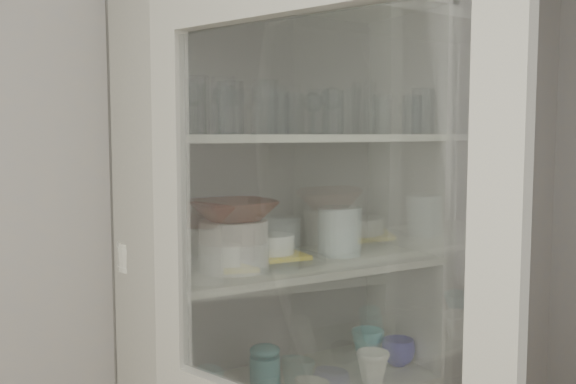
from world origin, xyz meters
TOP-DOWN VIEW (x-y plane):
  - wall_back at (0.00, 1.50)m, footprint 3.60×0.02m
  - pantry_cabinet at (0.20, 1.34)m, footprint 1.00×0.45m
  - tumbler_0 at (-0.21, 1.15)m, footprint 0.08×0.08m
  - tumbler_1 at (-0.16, 1.16)m, footprint 0.09×0.09m
  - tumbler_2 at (-0.05, 1.16)m, footprint 0.09×0.09m
  - tumbler_3 at (0.04, 1.13)m, footprint 0.10×0.10m
  - tumbler_4 at (0.30, 1.17)m, footprint 0.09×0.09m
  - tumbler_5 at (0.61, 1.16)m, footprint 0.07×0.07m
  - tumbler_6 at (0.61, 1.11)m, footprint 0.10×0.10m
  - tumbler_7 at (-0.21, 1.27)m, footprint 0.09×0.09m
  - tumbler_8 at (-0.17, 1.24)m, footprint 0.07×0.07m
  - tumbler_9 at (-0.06, 1.29)m, footprint 0.10×0.10m
  - tumbler_10 at (0.18, 1.28)m, footprint 0.08×0.08m
  - tumbler_11 at (0.22, 1.27)m, footprint 0.07×0.07m
  - goblet_0 at (-0.07, 1.39)m, footprint 0.08×0.08m
  - goblet_1 at (0.03, 1.36)m, footprint 0.08×0.08m
  - goblet_2 at (0.37, 1.40)m, footprint 0.07×0.07m
  - goblet_3 at (0.43, 1.37)m, footprint 0.08×0.08m
  - plate_stack_front at (-0.01, 1.24)m, footprint 0.21×0.21m
  - plate_stack_back at (-0.21, 1.38)m, footprint 0.20×0.20m
  - cream_bowl at (-0.01, 1.24)m, footprint 0.21×0.21m
  - terracotta_bowl at (-0.01, 1.24)m, footprint 0.26×0.26m
  - glass_platter at (0.14, 1.26)m, footprint 0.42×0.42m
  - yellow_trivet at (0.14, 1.26)m, footprint 0.20×0.20m
  - white_ramekin at (0.14, 1.26)m, footprint 0.18×0.18m
  - grey_bowl_stack at (0.40, 1.27)m, footprint 0.15×0.15m
  - mug_blue at (0.61, 1.21)m, footprint 0.15×0.15m
  - mug_teal at (0.55, 1.31)m, footprint 0.12×0.12m
  - mug_white at (0.43, 1.13)m, footprint 0.14×0.14m
  - teal_jar at (0.12, 1.28)m, footprint 0.10×0.10m
  - tumbler_12 at (0.54, 1.23)m, footprint 0.07×0.07m

SIDE VIEW (x-z plane):
  - mug_blue at x=0.61m, z-range 0.86..0.95m
  - mug_white at x=0.43m, z-range 0.86..0.96m
  - mug_teal at x=0.55m, z-range 0.86..0.97m
  - teal_jar at x=0.12m, z-range 0.86..0.98m
  - pantry_cabinet at x=0.20m, z-range -0.11..1.99m
  - glass_platter at x=0.14m, z-range 1.26..1.28m
  - yellow_trivet at x=0.14m, z-range 1.28..1.29m
  - wall_back at x=0.00m, z-range 0.00..2.60m
  - plate_stack_front at x=-0.01m, z-range 1.26..1.34m
  - plate_stack_back at x=-0.21m, z-range 1.26..1.34m
  - white_ramekin at x=0.14m, z-range 1.29..1.35m
  - grey_bowl_stack at x=0.40m, z-range 1.26..1.42m
  - cream_bowl at x=-0.01m, z-range 1.34..1.41m
  - terracotta_bowl at x=-0.01m, z-range 1.41..1.47m
  - tumbler_0 at x=-0.21m, z-range 1.66..1.79m
  - tumbler_5 at x=0.61m, z-range 1.66..1.79m
  - tumbler_11 at x=0.22m, z-range 1.66..1.79m
  - tumbler_12 at x=0.54m, z-range 1.66..1.79m
  - tumbler_4 at x=0.30m, z-range 1.66..1.79m
  - tumbler_10 at x=0.18m, z-range 1.66..1.80m
  - tumbler_8 at x=-0.17m, z-range 1.66..1.80m
  - tumbler_2 at x=-0.05m, z-range 1.66..1.81m
  - tumbler_6 at x=0.61m, z-range 1.66..1.81m
  - tumbler_7 at x=-0.21m, z-range 1.66..1.81m
  - tumbler_3 at x=0.04m, z-range 1.66..1.81m
  - tumbler_9 at x=-0.06m, z-range 1.66..1.81m
  - goblet_2 at x=0.37m, z-range 1.66..1.82m
  - tumbler_1 at x=-0.16m, z-range 1.66..1.82m
  - goblet_1 at x=0.03m, z-range 1.66..1.83m
  - goblet_3 at x=0.43m, z-range 1.66..1.84m
  - goblet_0 at x=-0.07m, z-range 1.66..1.84m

